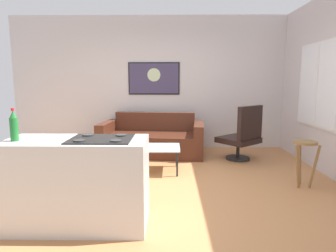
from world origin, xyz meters
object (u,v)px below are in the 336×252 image
Objects in this scene: armchair at (243,135)px; bar_stool at (305,152)px; wall_painting at (154,78)px; couch at (152,140)px; soda_bottle at (14,126)px; coffee_table at (151,149)px.

bar_stool is (0.52, -1.35, 0.02)m from armchair.
wall_painting is (-1.67, 1.07, 1.03)m from armchair.
bar_stool is at bearing -39.55° from couch.
couch is 3.28m from soda_bottle.
soda_bottle is 3.80m from wall_painting.
wall_painting is at bearing 89.82° from couch.
couch is 3.27× the size of bar_stool.
armchair is (1.67, -0.46, 0.19)m from couch.
coffee_table is at bearing -157.66° from armchair.
wall_painting is at bearing 72.90° from soda_bottle.
soda_bottle is 0.29× the size of wall_painting.
armchair is at bearing 22.34° from coffee_table.
soda_bottle reaches higher than bar_stool.
couch is 6.69× the size of soda_bottle.
soda_bottle is at bearing -160.23° from bar_stool.
bar_stool is 2.05× the size of soda_bottle.
armchair is 1.58× the size of bar_stool.
coffee_table is 2.30m from soda_bottle.
coffee_table is at bearing -87.10° from couch.
wall_painting is at bearing 91.82° from coffee_table.
soda_bottle reaches higher than armchair.
couch is at bearing 69.73° from soda_bottle.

